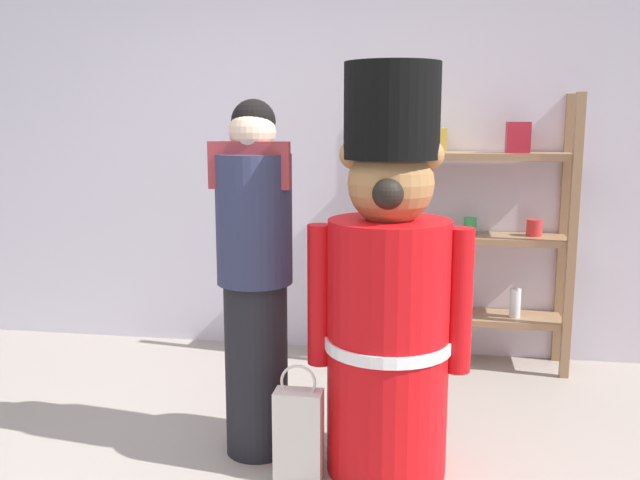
{
  "coord_description": "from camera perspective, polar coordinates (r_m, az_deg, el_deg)",
  "views": [
    {
      "loc": [
        0.67,
        -2.23,
        1.51
      ],
      "look_at": [
        0.21,
        0.61,
        1.0
      ],
      "focal_mm": 38.8,
      "sensor_mm": 36.0,
      "label": 1
    }
  ],
  "objects": [
    {
      "name": "shopping_bag",
      "position": [
        3.02,
        -1.79,
        -15.66
      ],
      "size": [
        0.2,
        0.11,
        0.51
      ],
      "color": "silver",
      "rests_on": "ground_plane"
    },
    {
      "name": "merchandise_shelf",
      "position": [
        4.27,
        12.19,
        0.95
      ],
      "size": [
        1.18,
        0.35,
        1.65
      ],
      "color": "#93704C",
      "rests_on": "ground_plane"
    },
    {
      "name": "teddy_bear_guard",
      "position": [
        2.91,
        5.68,
        -4.7
      ],
      "size": [
        0.69,
        0.53,
        1.73
      ],
      "color": "red",
      "rests_on": "ground_plane"
    },
    {
      "name": "back_wall",
      "position": [
        4.49,
        0.61,
        7.35
      ],
      "size": [
        6.4,
        0.12,
        2.6
      ],
      "primitive_type": "cube",
      "color": "silver",
      "rests_on": "ground_plane"
    },
    {
      "name": "person_shopper",
      "position": [
        3.06,
        -5.39,
        -2.98
      ],
      "size": [
        0.35,
        0.33,
        1.59
      ],
      "color": "black",
      "rests_on": "ground_plane"
    }
  ]
}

